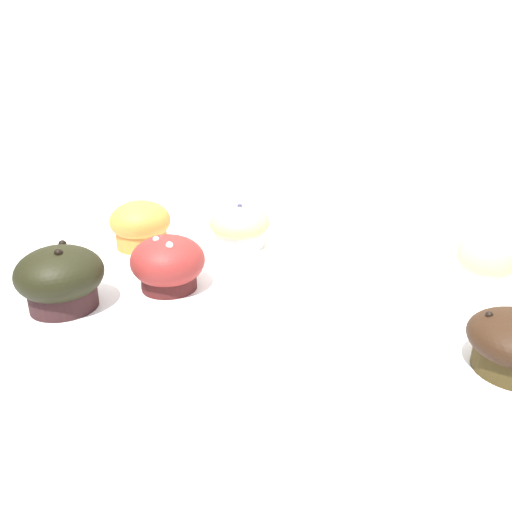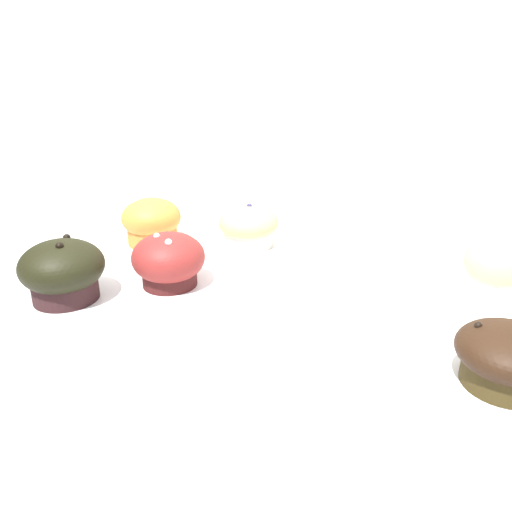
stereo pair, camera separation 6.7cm
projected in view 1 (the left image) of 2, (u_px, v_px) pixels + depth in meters
The scene contains 7 objects.
wall_back at pixel (343, 214), 1.28m from camera, with size 3.20×0.10×1.80m, color beige.
muffin_front_center at pixel (168, 264), 0.74m from camera, with size 0.11×0.11×0.08m.
muffin_back_left at pixel (141, 225), 0.90m from camera, with size 0.11×0.11×0.08m.
muffin_front_left at pixel (488, 259), 0.75m from camera, with size 0.09×0.09×0.09m.
muffin_front_right at pixel (60, 278), 0.68m from camera, with size 0.12×0.12×0.09m.
muffin_back_center at pixel (239, 227), 0.91m from camera, with size 0.11×0.11×0.07m.
serving_plate at pixel (303, 327), 0.63m from camera, with size 0.17×0.17×0.01m.
Camera 1 is at (0.26, -0.62, 1.27)m, focal length 35.00 mm.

